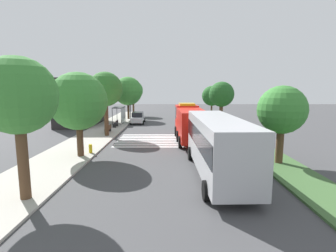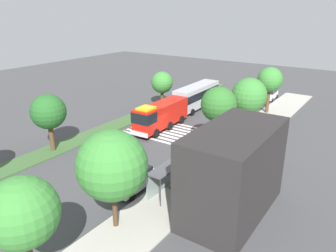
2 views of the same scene
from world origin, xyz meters
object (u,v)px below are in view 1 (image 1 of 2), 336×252
transit_bus (217,142)px  sidewalk_tree_far_west (18,97)px  bus_stop_shelter (121,112)px  bench_west_of_shelter (108,129)px  parked_car_mid (138,118)px  median_tree_far_west (282,110)px  sidewalk_tree_center (105,90)px  sidewalk_tree_far_east (133,91)px  median_tree_center (212,96)px  bench_near_shelter (116,124)px  sidewalk_tree_west (78,101)px  fire_truck (189,121)px  fire_hydrant (91,149)px  median_tree_west (222,95)px  street_lamp (130,96)px  sidewalk_tree_east (128,91)px

transit_bus → sidewalk_tree_far_west: bearing=-70.9°
bus_stop_shelter → bench_west_of_shelter: bearing=179.8°
parked_car_mid → median_tree_far_west: bearing=-151.0°
sidewalk_tree_center → sidewalk_tree_far_east: sidewalk_tree_center is taller
bus_stop_shelter → median_tree_center: (8.08, -15.11, 2.12)m
transit_bus → parked_car_mid: bearing=-163.5°
bench_near_shelter → sidewalk_tree_west: size_ratio=0.25×
transit_bus → sidewalk_tree_center: 16.66m
fire_truck → fire_hydrant: fire_truck is taller
sidewalk_tree_west → fire_hydrant: 4.07m
bus_stop_shelter → median_tree_far_west: median_tree_far_west is taller
median_tree_far_west → median_tree_center: median_tree_center is taller
median_tree_far_west → bench_west_of_shelter: bearing=49.9°
sidewalk_tree_west → fire_hydrant: (0.94, -0.50, -3.92)m
median_tree_west → bus_stop_shelter: bearing=88.2°
sidewalk_tree_center → transit_bus: bearing=-142.6°
parked_car_mid → bus_stop_shelter: bus_stop_shelter is taller
fire_truck → bench_west_of_shelter: 10.37m
median_tree_center → fire_truck: bearing=164.5°
sidewalk_tree_far_west → fire_hydrant: bearing=-3.2°
sidewalk_tree_west → sidewalk_tree_center: size_ratio=0.92×
sidewalk_tree_center → median_tree_center: (18.64, -14.84, -1.25)m
bus_stop_shelter → median_tree_far_west: (-21.19, -15.11, 2.00)m
fire_truck → street_lamp: 19.67m
transit_bus → median_tree_west: bearing=166.7°
bus_stop_shelter → median_tree_center: bearing=-61.9°
bench_west_of_shelter → sidewalk_tree_center: (-2.12, -0.30, 4.67)m
bus_stop_shelter → sidewalk_tree_west: 19.49m
transit_bus → street_lamp: (28.51, 9.54, 1.91)m
fire_truck → fire_hydrant: size_ratio=13.83×
transit_bus → sidewalk_tree_west: (4.24, 9.94, 2.27)m
sidewalk_tree_east → median_tree_center: sidewalk_tree_east is taller
fire_truck → sidewalk_tree_east: size_ratio=1.34×
median_tree_center → parked_car_mid: bearing=120.7°
parked_car_mid → median_tree_far_west: 25.33m
median_tree_far_west → sidewalk_tree_west: bearing=82.8°
transit_bus → street_lamp: 30.12m
median_tree_far_west → fire_hydrant: median_tree_far_west is taller
fire_truck → fire_hydrant: 10.49m
sidewalk_tree_center → fire_truck: bearing=-102.5°
sidewalk_tree_far_west → median_tree_far_west: size_ratio=1.23×
sidewalk_tree_far_east → fire_hydrant: size_ratio=9.66×
sidewalk_tree_far_east → parked_car_mid: bearing=-169.1°
parked_car_mid → bench_near_shelter: 5.22m
transit_bus → median_tree_far_west: (2.38, -4.89, 1.74)m
parked_car_mid → median_tree_center: median_tree_center is taller
sidewalk_tree_east → bench_near_shelter: bearing=178.2°
bus_stop_shelter → sidewalk_tree_east: size_ratio=0.49×
median_tree_west → sidewalk_tree_center: bearing=124.2°
fire_truck → bus_stop_shelter: size_ratio=2.77×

